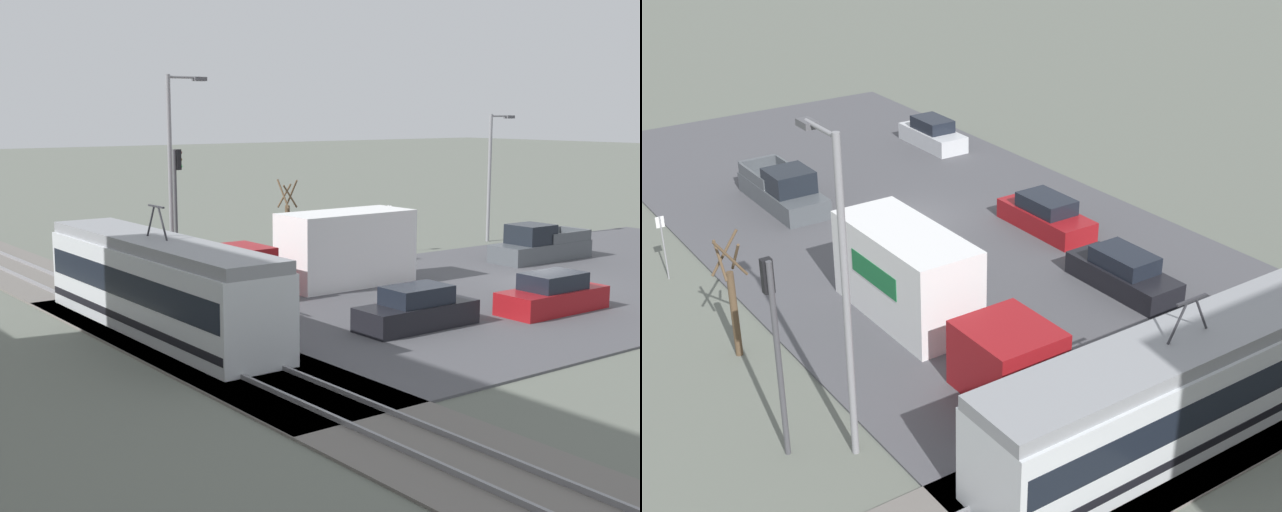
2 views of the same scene
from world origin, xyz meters
TOP-DOWN VIEW (x-y plane):
  - ground_plane at (0.00, 0.00)m, footprint 320.00×320.00m
  - road_surface at (0.00, 0.00)m, footprint 18.42×39.68m
  - rail_bed at (0.00, 17.66)m, footprint 61.67×4.40m
  - light_rail_tram at (2.12, 17.66)m, footprint 13.31×2.64m
  - box_truck at (4.71, 8.74)m, footprint 2.57×10.26m
  - pickup_truck at (3.93, -4.66)m, footprint 2.04×5.77m
  - sedan_car_0 at (-4.17, 4.28)m, footprint 1.82×4.64m
  - sedan_car_2 at (-2.99, 10.22)m, footprint 1.74×4.58m
  - traffic_light_pole at (11.49, 12.02)m, footprint 0.28×0.47m
  - street_tree at (10.61, 6.39)m, footprint 1.03×0.85m
  - street_lamp_near_crossing at (10.54, -8.19)m, footprint 0.36×1.95m
  - street_lamp_mid_block at (9.92, 12.93)m, footprint 0.36×1.95m
  - no_parking_sign at (10.74, -0.40)m, footprint 0.32×0.08m

SIDE VIEW (x-z plane):
  - ground_plane at x=0.00m, z-range 0.00..0.00m
  - road_surface at x=0.00m, z-range 0.00..0.08m
  - rail_bed at x=0.00m, z-range -0.06..0.16m
  - sedan_car_2 at x=-2.99m, z-range -0.05..1.45m
  - sedan_car_0 at x=-4.17m, z-range -0.05..1.45m
  - pickup_truck at x=3.93m, z-range -0.15..1.75m
  - no_parking_sign at x=10.74m, z-range 0.27..2.86m
  - box_truck at x=4.71m, z-range -0.05..3.20m
  - light_rail_tram at x=2.12m, z-range -0.53..3.84m
  - street_tree at x=10.61m, z-range -0.20..4.12m
  - traffic_light_pole at x=11.49m, z-range 0.83..6.73m
  - street_lamp_near_crossing at x=10.54m, z-range 0.61..8.10m
  - street_lamp_mid_block at x=9.92m, z-range 0.64..9.87m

